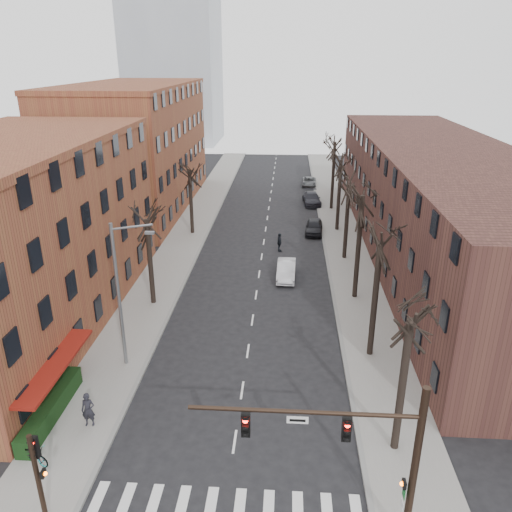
% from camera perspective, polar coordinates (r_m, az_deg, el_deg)
% --- Properties ---
extents(ground, '(160.00, 160.00, 0.00)m').
position_cam_1_polar(ground, '(22.98, -3.62, -27.12)').
color(ground, black).
rests_on(ground, ground).
extents(sidewalk_left, '(4.00, 90.00, 0.15)m').
position_cam_1_polar(sidewalk_left, '(53.81, -7.48, 2.98)').
color(sidewalk_left, gray).
rests_on(sidewalk_left, ground).
extents(sidewalk_right, '(4.00, 90.00, 0.15)m').
position_cam_1_polar(sidewalk_right, '(53.13, 9.73, 2.60)').
color(sidewalk_right, gray).
rests_on(sidewalk_right, ground).
extents(building_left_near, '(12.00, 26.00, 12.00)m').
position_cam_1_polar(building_left_near, '(36.85, -26.24, 1.64)').
color(building_left_near, brown).
rests_on(building_left_near, ground).
extents(building_left_far, '(12.00, 28.00, 14.00)m').
position_cam_1_polar(building_left_far, '(62.55, -13.60, 11.77)').
color(building_left_far, brown).
rests_on(building_left_far, ground).
extents(building_right, '(12.00, 50.00, 10.00)m').
position_cam_1_polar(building_right, '(48.57, 20.13, 5.82)').
color(building_right, '#492922').
rests_on(building_right, ground).
extents(awning_left, '(1.20, 7.00, 0.15)m').
position_cam_1_polar(awning_left, '(29.57, -21.18, -15.73)').
color(awning_left, maroon).
rests_on(awning_left, ground).
extents(hedge, '(0.80, 6.00, 1.00)m').
position_cam_1_polar(hedge, '(28.52, -22.38, -15.84)').
color(hedge, black).
rests_on(hedge, sidewalk_left).
extents(tree_right_a, '(5.20, 5.20, 10.00)m').
position_cam_1_polar(tree_right_a, '(26.21, 15.48, -20.49)').
color(tree_right_a, black).
rests_on(tree_right_a, ground).
extents(tree_right_b, '(5.20, 5.20, 10.80)m').
position_cam_1_polar(tree_right_b, '(32.46, 12.82, -11.01)').
color(tree_right_b, black).
rests_on(tree_right_b, ground).
extents(tree_right_c, '(5.20, 5.20, 11.60)m').
position_cam_1_polar(tree_right_c, '(39.35, 11.16, -4.70)').
color(tree_right_c, black).
rests_on(tree_right_c, ground).
extents(tree_right_d, '(5.20, 5.20, 10.00)m').
position_cam_1_polar(tree_right_d, '(46.60, 10.03, -0.31)').
color(tree_right_d, black).
rests_on(tree_right_d, ground).
extents(tree_right_e, '(5.20, 5.20, 10.80)m').
position_cam_1_polar(tree_right_e, '(54.06, 9.20, 2.89)').
color(tree_right_e, black).
rests_on(tree_right_e, ground).
extents(tree_right_f, '(5.20, 5.20, 11.60)m').
position_cam_1_polar(tree_right_f, '(61.65, 8.58, 5.30)').
color(tree_right_f, black).
rests_on(tree_right_f, ground).
extents(tree_left_a, '(5.20, 5.20, 9.50)m').
position_cam_1_polar(tree_left_a, '(38.49, -11.60, -5.37)').
color(tree_left_a, black).
rests_on(tree_left_a, ground).
extents(tree_left_b, '(5.20, 5.20, 9.50)m').
position_cam_1_polar(tree_left_b, '(52.83, -7.25, 2.54)').
color(tree_left_b, black).
rests_on(tree_left_b, ground).
extents(signal_mast_arm, '(8.14, 0.30, 7.20)m').
position_cam_1_polar(signal_mast_arm, '(19.27, 13.12, -20.98)').
color(signal_mast_arm, black).
rests_on(signal_mast_arm, ground).
extents(signal_pole_left, '(0.47, 0.44, 4.40)m').
position_cam_1_polar(signal_pole_left, '(22.30, -23.70, -21.67)').
color(signal_pole_left, black).
rests_on(signal_pole_left, ground).
extents(streetlight, '(2.45, 0.22, 9.03)m').
position_cam_1_polar(streetlight, '(29.31, -15.17, -3.79)').
color(streetlight, slate).
rests_on(streetlight, ground).
extents(silver_sedan, '(1.62, 4.34, 1.42)m').
position_cam_1_polar(silver_sedan, '(41.78, 3.48, -1.61)').
color(silver_sedan, silver).
rests_on(silver_sedan, ground).
extents(parked_car_near, '(2.07, 4.42, 1.46)m').
position_cam_1_polar(parked_car_near, '(52.71, 6.66, 3.37)').
color(parked_car_near, black).
rests_on(parked_car_near, ground).
extents(parked_car_mid, '(2.39, 5.15, 1.46)m').
position_cam_1_polar(parked_car_mid, '(63.36, 6.38, 6.55)').
color(parked_car_mid, '#22222A').
rests_on(parked_car_mid, ground).
extents(parked_car_far, '(2.14, 4.33, 1.18)m').
position_cam_1_polar(parked_car_far, '(72.74, 6.08, 8.45)').
color(parked_car_far, '#5A5E62').
rests_on(parked_car_far, ground).
extents(pedestrian_a, '(0.70, 0.49, 1.83)m').
position_cam_1_polar(pedestrian_a, '(27.12, -18.63, -16.32)').
color(pedestrian_a, black).
rests_on(pedestrian_a, sidewalk_left).
extents(pedestrian_crossing, '(0.62, 1.13, 1.83)m').
position_cam_1_polar(pedestrian_crossing, '(47.32, 2.70, 1.55)').
color(pedestrian_crossing, black).
rests_on(pedestrian_crossing, ground).
extents(bicycle, '(1.91, 1.27, 0.95)m').
position_cam_1_polar(bicycle, '(26.25, -24.13, -19.96)').
color(bicycle, gray).
rests_on(bicycle, sidewalk_left).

